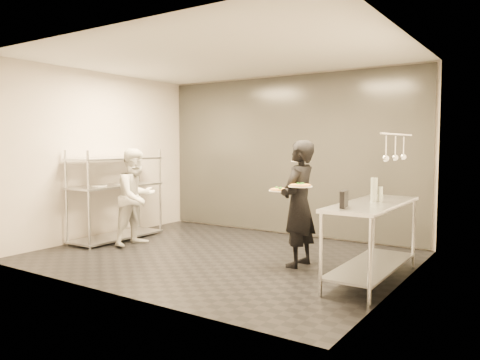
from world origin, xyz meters
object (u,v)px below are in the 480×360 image
Objects in this scene: chef at (136,197)px; pizza_plate_far at (300,186)px; pass_rack at (116,194)px; pos_monitor at (344,199)px; salad_plate at (301,160)px; bottle_clear at (380,194)px; waiter at (299,204)px; bottle_green at (374,190)px; prep_counter at (372,228)px; pizza_plate_near at (280,190)px; bottle_dark at (374,192)px.

pizza_plate_far is at bearing -88.38° from chef.
pos_monitor is (4.21, -0.59, 0.24)m from pass_rack.
pass_rack is at bearing 177.97° from pizza_plate_far.
chef is 2.88m from pizza_plate_far.
salad_plate is 1.50× the size of bottle_clear.
bottle_green is (0.99, -0.04, 0.24)m from waiter.
prep_counter is 1.03m from waiter.
pizza_plate_far is (2.87, -0.00, 0.32)m from chef.
salad_plate is (3.22, 0.39, 0.61)m from pass_rack.
pizza_plate_near is 1.13m from pos_monitor.
prep_counter is 9.08× the size of bottle_dark.
bottle_green is (0.11, 0.67, 0.05)m from pos_monitor.
chef is 3.71m from bottle_dark.
prep_counter is 0.71m from pos_monitor.
pos_monitor reaches higher than pizza_plate_near.
waiter reaches higher than pizza_plate_far.
pass_rack is at bearing -179.97° from prep_counter.
waiter is 0.39m from pizza_plate_far.
bottle_clear is (4.38, 0.12, 0.24)m from pass_rack.
bottle_green reaches higher than bottle_clear.
pos_monitor is at bearing -31.90° from pizza_plate_far.
pizza_plate_far is at bearing -166.33° from bottle_green.
pass_rack is 8.07× the size of bottle_dark.
bottle_clear is at bearing 65.06° from pos_monitor.
pos_monitor is at bearing -96.19° from bottle_dark.
pass_rack is 1.05× the size of chef.
bottle_clear is (0.92, 0.24, -0.07)m from pizza_plate_far.
pizza_plate_near is at bearing -88.24° from chef.
pizza_plate_far is 0.65m from salad_plate.
salad_plate is at bearing 6.94° from pass_rack.
pizza_plate_near is 1.03× the size of bottle_green.
pizza_plate_near is 1.22m from bottle_clear.
pos_monitor is 0.76m from bottle_dark.
pos_monitor is (-0.12, -0.59, 0.38)m from prep_counter.
bottle_clear reaches higher than prep_counter.
bottle_dark is at bearing 105.93° from bottle_green.
pos_monitor is 0.73m from bottle_clear.
pizza_plate_far is (-0.86, -0.13, 0.46)m from prep_counter.
chef is at bearing -168.95° from salad_plate.
pass_rack reaches higher than prep_counter.
waiter reaches higher than pass_rack.
prep_counter is at bearing -86.43° from chef.
bottle_dark is at bearing 2.28° from pass_rack.
prep_counter is 7.18× the size of pos_monitor.
waiter is 2.73m from chef.
bottle_green is (4.32, 0.08, 0.29)m from pass_rack.
salad_plate is 0.95× the size of bottle_green.
chef reaches higher than pizza_plate_far.
bottle_dark reaches higher than pos_monitor.
waiter is at bearing -83.10° from chef.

